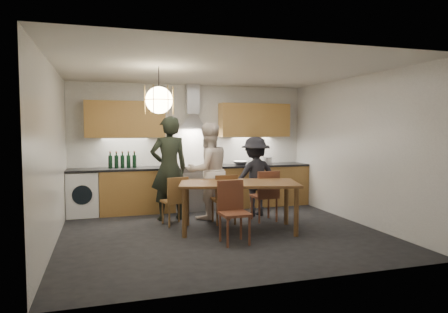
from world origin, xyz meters
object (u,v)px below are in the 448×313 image
object	(u,v)px
dining_table	(239,188)
person_mid	(208,171)
person_left	(169,168)
person_right	(255,176)
chair_back_left	(176,198)
chair_front	(233,207)
stock_pot	(267,161)
wine_bottles	(122,160)
mixing_bowl	(241,163)

from	to	relation	value
dining_table	person_mid	world-z (taller)	person_mid
person_left	person_right	size ratio (longest dim) A/B	1.25
person_left	person_mid	size ratio (longest dim) A/B	1.06
chair_back_left	person_left	distance (m)	0.69
chair_back_left	dining_table	bearing A→B (deg)	132.69
chair_front	person_left	bearing A→B (deg)	108.52
chair_back_left	stock_pot	size ratio (longest dim) A/B	4.18
chair_back_left	person_right	bearing A→B (deg)	-179.71
chair_front	stock_pot	bearing A→B (deg)	54.97
dining_table	chair_front	distance (m)	0.69
chair_front	wine_bottles	xyz separation A→B (m)	(-1.45, 2.56, 0.54)
chair_back_left	wine_bottles	size ratio (longest dim) A/B	1.58
chair_front	person_right	size ratio (longest dim) A/B	0.60
chair_back_left	mixing_bowl	world-z (taller)	mixing_bowl
chair_back_left	person_mid	size ratio (longest dim) A/B	0.48
chair_back_left	chair_front	bearing A→B (deg)	104.07
chair_back_left	mixing_bowl	bearing A→B (deg)	-154.33
chair_back_left	person_right	size ratio (longest dim) A/B	0.56
chair_back_left	mixing_bowl	size ratio (longest dim) A/B	2.47
person_right	stock_pot	bearing A→B (deg)	-131.06
person_mid	person_left	bearing A→B (deg)	-23.68
person_right	person_left	bearing A→B (deg)	-10.74
mixing_bowl	person_mid	bearing A→B (deg)	-136.40
chair_front	person_mid	distance (m)	1.66
person_left	chair_front	bearing A→B (deg)	104.62
person_left	chair_back_left	bearing A→B (deg)	87.65
wine_bottles	person_left	bearing A→B (deg)	-46.27
chair_back_left	mixing_bowl	distance (m)	2.14
dining_table	mixing_bowl	world-z (taller)	mixing_bowl
person_left	person_right	world-z (taller)	person_left
chair_back_left	wine_bottles	world-z (taller)	wine_bottles
person_right	stock_pot	xyz separation A→B (m)	(0.65, 0.93, 0.21)
chair_back_left	wine_bottles	bearing A→B (deg)	-71.03
chair_front	dining_table	bearing A→B (deg)	60.93
person_mid	wine_bottles	distance (m)	1.78
person_left	wine_bottles	xyz separation A→B (m)	(-0.79, 0.82, 0.11)
person_right	stock_pot	distance (m)	1.16
person_left	stock_pot	bearing A→B (deg)	-166.78
person_right	wine_bottles	size ratio (longest dim) A/B	2.82
person_right	mixing_bowl	size ratio (longest dim) A/B	4.42
dining_table	chair_front	world-z (taller)	chair_front
chair_front	person_left	xyz separation A→B (m)	(-0.66, 1.74, 0.43)
person_left	wine_bottles	bearing A→B (deg)	-52.39
chair_front	person_mid	bearing A→B (deg)	85.93
chair_front	person_mid	xyz separation A→B (m)	(0.05, 1.62, 0.37)
stock_pot	person_mid	bearing A→B (deg)	-149.77
person_right	wine_bottles	world-z (taller)	person_right
dining_table	person_mid	xyz separation A→B (m)	(-0.25, 1.02, 0.18)
person_left	person_mid	distance (m)	0.72
person_right	dining_table	bearing A→B (deg)	49.53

